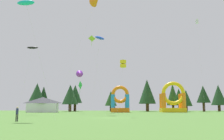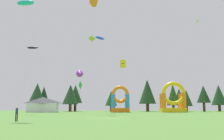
{
  "view_description": "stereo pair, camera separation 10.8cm",
  "coord_description": "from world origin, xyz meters",
  "px_view_note": "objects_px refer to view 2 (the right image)",
  "views": [
    {
      "loc": [
        1.08,
        -34.62,
        1.58
      ],
      "look_at": [
        0.0,
        14.22,
        8.75
      ],
      "focal_mm": 39.77,
      "sensor_mm": 36.0,
      "label": 1
    },
    {
      "loc": [
        1.19,
        -34.62,
        1.58
      ],
      "look_at": [
        0.0,
        14.22,
        8.75
      ],
      "focal_mm": 39.77,
      "sensor_mm": 36.0,
      "label": 2
    }
  ],
  "objects_px": {
    "kite_cyan_parafoil": "(26,3)",
    "inflatable_blue_arch": "(173,101)",
    "person_left_edge": "(17,112)",
    "festival_tent": "(43,105)",
    "kite_green_diamond": "(80,86)",
    "kite_black_parafoil": "(33,48)",
    "inflatable_orange_dome": "(120,102)",
    "kite_purple_delta": "(80,74)",
    "kite_blue_parafoil": "(100,38)",
    "kite_orange_delta": "(96,1)",
    "kite_white_box": "(197,21)",
    "kite_lime_diamond": "(92,40)",
    "kite_yellow_box": "(123,64)"
  },
  "relations": [
    {
      "from": "kite_green_diamond",
      "to": "kite_lime_diamond",
      "type": "relative_size",
      "value": 0.46
    },
    {
      "from": "kite_cyan_parafoil",
      "to": "kite_white_box",
      "type": "bearing_deg",
      "value": 47.32
    },
    {
      "from": "kite_blue_parafoil",
      "to": "kite_white_box",
      "type": "distance_m",
      "value": 26.65
    },
    {
      "from": "kite_white_box",
      "to": "kite_cyan_parafoil",
      "type": "height_order",
      "value": "kite_white_box"
    },
    {
      "from": "kite_yellow_box",
      "to": "inflatable_orange_dome",
      "type": "xyz_separation_m",
      "value": [
        -0.19,
        29.37,
        -5.4
      ]
    },
    {
      "from": "kite_orange_delta",
      "to": "kite_cyan_parafoil",
      "type": "bearing_deg",
      "value": -107.29
    },
    {
      "from": "kite_cyan_parafoil",
      "to": "inflatable_blue_arch",
      "type": "relative_size",
      "value": 1.8
    },
    {
      "from": "kite_green_diamond",
      "to": "festival_tent",
      "type": "height_order",
      "value": "kite_green_diamond"
    },
    {
      "from": "kite_blue_parafoil",
      "to": "kite_purple_delta",
      "type": "height_order",
      "value": "kite_blue_parafoil"
    },
    {
      "from": "kite_green_diamond",
      "to": "kite_lime_diamond",
      "type": "bearing_deg",
      "value": -66.66
    },
    {
      "from": "kite_black_parafoil",
      "to": "person_left_edge",
      "type": "xyz_separation_m",
      "value": [
        6.98,
        -23.49,
        -12.79
      ]
    },
    {
      "from": "kite_black_parafoil",
      "to": "inflatable_orange_dome",
      "type": "bearing_deg",
      "value": 41.89
    },
    {
      "from": "kite_green_diamond",
      "to": "festival_tent",
      "type": "relative_size",
      "value": 0.87
    },
    {
      "from": "kite_lime_diamond",
      "to": "festival_tent",
      "type": "height_order",
      "value": "kite_lime_diamond"
    },
    {
      "from": "person_left_edge",
      "to": "festival_tent",
      "type": "bearing_deg",
      "value": 86.15
    },
    {
      "from": "kite_cyan_parafoil",
      "to": "kite_green_diamond",
      "type": "bearing_deg",
      "value": 83.06
    },
    {
      "from": "kite_black_parafoil",
      "to": "inflatable_blue_arch",
      "type": "xyz_separation_m",
      "value": [
        32.58,
        17.01,
        -10.72
      ]
    },
    {
      "from": "kite_white_box",
      "to": "inflatable_blue_arch",
      "type": "xyz_separation_m",
      "value": [
        -6.62,
        2.65,
        -21.17
      ]
    },
    {
      "from": "kite_green_diamond",
      "to": "kite_black_parafoil",
      "type": "relative_size",
      "value": 0.48
    },
    {
      "from": "kite_green_diamond",
      "to": "kite_cyan_parafoil",
      "type": "xyz_separation_m",
      "value": [
        -3.03,
        -24.92,
        8.23
      ]
    },
    {
      "from": "kite_black_parafoil",
      "to": "kite_purple_delta",
      "type": "relative_size",
      "value": 1.44
    },
    {
      "from": "kite_white_box",
      "to": "kite_blue_parafoil",
      "type": "bearing_deg",
      "value": -173.71
    },
    {
      "from": "kite_purple_delta",
      "to": "kite_cyan_parafoil",
      "type": "bearing_deg",
      "value": -96.14
    },
    {
      "from": "kite_yellow_box",
      "to": "kite_purple_delta",
      "type": "xyz_separation_m",
      "value": [
        -9.37,
        18.03,
        0.9
      ]
    },
    {
      "from": "person_left_edge",
      "to": "festival_tent",
      "type": "xyz_separation_m",
      "value": [
        -9.05,
        39.09,
        1.08
      ]
    },
    {
      "from": "kite_black_parafoil",
      "to": "inflatable_blue_arch",
      "type": "relative_size",
      "value": 1.73
    },
    {
      "from": "inflatable_orange_dome",
      "to": "kite_cyan_parafoil",
      "type": "bearing_deg",
      "value": -107.68
    },
    {
      "from": "kite_blue_parafoil",
      "to": "kite_green_diamond",
      "type": "bearing_deg",
      "value": -115.9
    },
    {
      "from": "inflatable_blue_arch",
      "to": "kite_cyan_parafoil",
      "type": "bearing_deg",
      "value": -124.41
    },
    {
      "from": "kite_cyan_parafoil",
      "to": "festival_tent",
      "type": "relative_size",
      "value": 1.89
    },
    {
      "from": "kite_white_box",
      "to": "kite_yellow_box",
      "type": "bearing_deg",
      "value": -127.12
    },
    {
      "from": "kite_blue_parafoil",
      "to": "kite_orange_delta",
      "type": "relative_size",
      "value": 0.78
    },
    {
      "from": "kite_purple_delta",
      "to": "person_left_edge",
      "type": "height_order",
      "value": "kite_purple_delta"
    },
    {
      "from": "kite_yellow_box",
      "to": "kite_orange_delta",
      "type": "height_order",
      "value": "kite_orange_delta"
    },
    {
      "from": "kite_black_parafoil",
      "to": "kite_cyan_parafoil",
      "type": "distance_m",
      "value": 22.17
    },
    {
      "from": "kite_yellow_box",
      "to": "kite_orange_delta",
      "type": "bearing_deg",
      "value": 112.8
    },
    {
      "from": "kite_black_parafoil",
      "to": "kite_orange_delta",
      "type": "relative_size",
      "value": 0.56
    },
    {
      "from": "festival_tent",
      "to": "kite_orange_delta",
      "type": "bearing_deg",
      "value": -45.28
    },
    {
      "from": "inflatable_orange_dome",
      "to": "festival_tent",
      "type": "bearing_deg",
      "value": -177.42
    },
    {
      "from": "kite_yellow_box",
      "to": "person_left_edge",
      "type": "height_order",
      "value": "kite_yellow_box"
    },
    {
      "from": "kite_black_parafoil",
      "to": "kite_lime_diamond",
      "type": "bearing_deg",
      "value": -18.12
    },
    {
      "from": "kite_yellow_box",
      "to": "festival_tent",
      "type": "height_order",
      "value": "kite_yellow_box"
    },
    {
      "from": "kite_orange_delta",
      "to": "kite_purple_delta",
      "type": "relative_size",
      "value": 2.58
    },
    {
      "from": "kite_orange_delta",
      "to": "kite_white_box",
      "type": "bearing_deg",
      "value": 28.32
    },
    {
      "from": "kite_blue_parafoil",
      "to": "inflatable_blue_arch",
      "type": "bearing_deg",
      "value": 15.89
    },
    {
      "from": "kite_green_diamond",
      "to": "inflatable_blue_arch",
      "type": "xyz_separation_m",
      "value": [
        23.15,
        13.31,
        -3.06
      ]
    },
    {
      "from": "kite_black_parafoil",
      "to": "inflatable_blue_arch",
      "type": "bearing_deg",
      "value": 27.56
    },
    {
      "from": "person_left_edge",
      "to": "festival_tent",
      "type": "relative_size",
      "value": 0.2
    },
    {
      "from": "kite_white_box",
      "to": "person_left_edge",
      "type": "xyz_separation_m",
      "value": [
        -32.22,
        -37.85,
        -23.24
      ]
    },
    {
      "from": "kite_green_diamond",
      "to": "inflatable_orange_dome",
      "type": "xyz_separation_m",
      "value": [
        9.0,
        12.83,
        -3.44
      ]
    }
  ]
}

